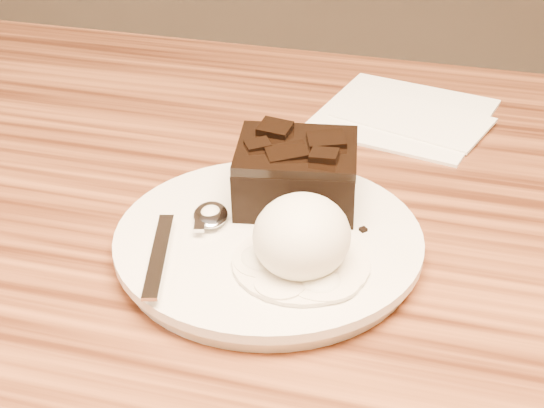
% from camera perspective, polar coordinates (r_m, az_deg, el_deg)
% --- Properties ---
extents(plate, '(0.23, 0.23, 0.02)m').
position_cam_1_polar(plate, '(0.62, -0.25, -2.87)').
color(plate, white).
rests_on(plate, dining_table).
extents(brownie, '(0.11, 0.09, 0.04)m').
position_cam_1_polar(brownie, '(0.64, 1.72, 1.92)').
color(brownie, black).
rests_on(brownie, plate).
extents(ice_cream_scoop, '(0.07, 0.07, 0.06)m').
position_cam_1_polar(ice_cream_scoop, '(0.57, 2.10, -2.28)').
color(ice_cream_scoop, white).
rests_on(ice_cream_scoop, plate).
extents(melt_puddle, '(0.10, 0.10, 0.00)m').
position_cam_1_polar(melt_puddle, '(0.58, 2.06, -4.19)').
color(melt_puddle, white).
rests_on(melt_puddle, plate).
extents(spoon, '(0.07, 0.16, 0.01)m').
position_cam_1_polar(spoon, '(0.63, -4.33, -0.90)').
color(spoon, silver).
rests_on(spoon, plate).
extents(napkin, '(0.19, 0.19, 0.01)m').
position_cam_1_polar(napkin, '(0.84, 9.21, 6.26)').
color(napkin, white).
rests_on(napkin, dining_table).
extents(crumb_a, '(0.01, 0.01, 0.00)m').
position_cam_1_polar(crumb_a, '(0.59, 3.07, -3.40)').
color(crumb_a, black).
rests_on(crumb_a, plate).
extents(crumb_b, '(0.01, 0.01, 0.00)m').
position_cam_1_polar(crumb_b, '(0.62, 6.42, -1.80)').
color(crumb_b, black).
rests_on(crumb_b, plate).
extents(crumb_c, '(0.01, 0.01, 0.00)m').
position_cam_1_polar(crumb_c, '(0.60, 0.26, -2.67)').
color(crumb_c, black).
rests_on(crumb_c, plate).
extents(crumb_d, '(0.01, 0.01, 0.00)m').
position_cam_1_polar(crumb_d, '(0.60, 4.06, -2.91)').
color(crumb_d, black).
rests_on(crumb_d, plate).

